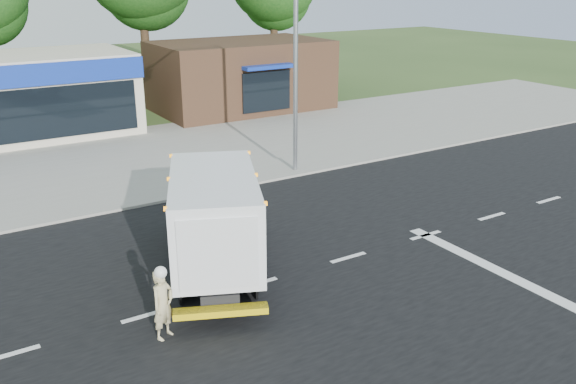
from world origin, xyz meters
name	(u,v)px	position (x,y,z in m)	size (l,w,h in m)	color
ground	(348,258)	(0.00, 0.00, 0.00)	(120.00, 120.00, 0.00)	#385123
road_asphalt	(348,258)	(0.00, 0.00, 0.00)	(60.00, 14.00, 0.02)	black
sidewalk	(223,179)	(0.00, 8.20, 0.06)	(60.00, 2.40, 0.12)	gray
parking_apron	(169,147)	(0.00, 14.00, 0.01)	(60.00, 9.00, 0.02)	gray
lane_markings	(416,264)	(1.35, -1.35, 0.02)	(55.20, 7.00, 0.01)	silver
ems_box_truck	(214,211)	(-3.51, 1.39, 1.69)	(4.47, 6.90, 2.94)	black
emergency_worker	(163,303)	(-5.93, -1.08, 0.86)	(0.71, 0.63, 1.75)	#C4B583
brown_storefront	(241,75)	(7.00, 19.98, 2.00)	(10.00, 6.70, 4.00)	#382316
traffic_signal_pole	(281,51)	(2.35, 7.60, 4.92)	(3.51, 0.25, 8.00)	gray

